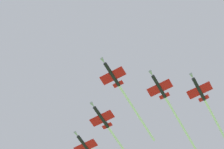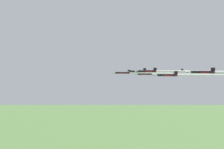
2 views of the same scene
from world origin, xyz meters
name	(u,v)px [view 1 (image 1 of 2)]	position (x,y,z in m)	size (l,w,h in m)	color
jet_lead	(123,92)	(-8.77, 20.78, 128.43)	(36.87, 22.07, 2.74)	black
jet_port_inner	(169,104)	(9.36, 16.76, 129.45)	(37.16, 22.24, 2.74)	black
jet_starboard_inner	(117,140)	(0.39, 40.38, 127.42)	(45.63, 27.07, 2.74)	black
jet_port_outer	(208,106)	(22.97, 10.16, 129.59)	(37.44, 22.40, 2.74)	black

